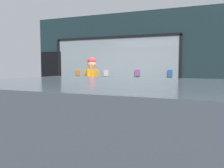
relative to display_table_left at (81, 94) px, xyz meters
name	(u,v)px	position (x,y,z in m)	size (l,w,h in m)	color
ground_plane	(109,131)	(1.27, -0.96, -0.73)	(40.00, 40.00, 0.00)	#474444
shopfront_facade	(132,63)	(1.18, 1.43, 0.92)	(7.49, 0.29, 3.34)	#192D33
display_table_left	(81,94)	(0.00, 0.00, 0.00)	(2.31, 0.74, 0.92)	brown
display_table_right	(168,99)	(2.53, 0.00, -0.04)	(2.31, 0.71, 0.87)	brown
person_browsing	(92,84)	(0.61, -0.51, 0.33)	(0.29, 0.69, 1.79)	#4C382D
small_dog	(75,115)	(0.26, -0.78, -0.46)	(0.38, 0.55, 0.40)	#99724C
sandwich_board_sign	(20,100)	(-2.13, -0.19, -0.27)	(0.61, 0.68, 0.92)	#193F19
parked_car	(113,162)	(2.53, -4.10, 0.01)	(4.13, 2.08, 1.41)	black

